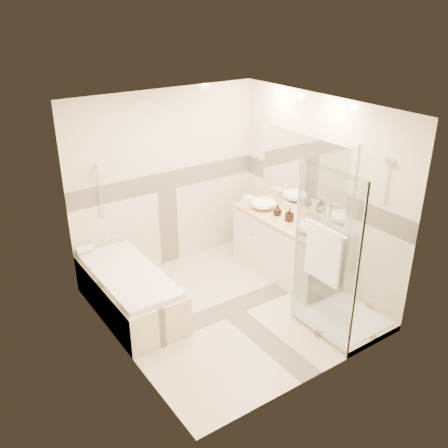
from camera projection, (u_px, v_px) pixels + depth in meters
room at (232, 216)px, 5.75m from camera, size 2.82×3.02×2.52m
bathtub at (129, 290)px, 6.07m from camera, size 0.75×1.70×0.56m
vanity at (283, 246)px, 6.87m from camera, size 0.58×1.62×0.85m
shower_enclosure at (336, 288)px, 5.73m from camera, size 0.96×0.93×2.04m
vessel_sink_near at (263, 203)px, 6.98m from camera, size 0.39×0.39×0.15m
vessel_sink_far at (310, 227)px, 6.27m from camera, size 0.36×0.36×0.14m
faucet_near at (275, 194)px, 7.05m from camera, size 0.11×0.03×0.27m
faucet_far at (323, 215)px, 6.34m from camera, size 0.12×0.03×0.30m
amenity_bottle_a at (289, 215)px, 6.56m from camera, size 0.09×0.09×0.18m
amenity_bottle_b at (278, 210)px, 6.74m from camera, size 0.14×0.14×0.15m
folded_towels at (251, 199)px, 7.20m from camera, size 0.17×0.25×0.07m
rolled_towel at (85, 249)px, 6.39m from camera, size 0.22×0.10×0.10m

